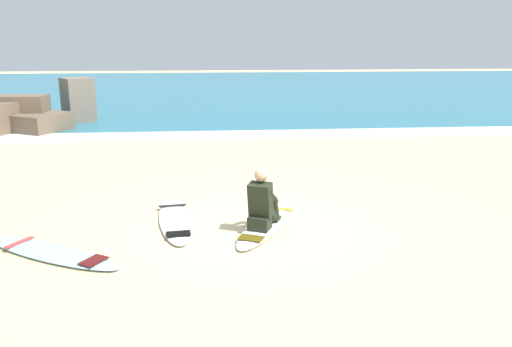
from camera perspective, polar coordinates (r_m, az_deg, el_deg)
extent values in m
plane|color=#CCB584|center=(8.27, 0.36, -6.19)|extent=(80.00, 80.00, 0.00)
cube|color=teal|center=(29.50, -3.71, 9.00)|extent=(80.00, 28.00, 0.10)
cube|color=white|center=(15.93, -2.38, 4.20)|extent=(80.00, 0.90, 0.11)
ellipsoid|color=white|center=(8.47, 1.24, -5.41)|extent=(1.47, 2.40, 0.07)
cube|color=gold|center=(9.06, 2.56, -3.81)|extent=(0.48, 0.29, 0.01)
cube|color=#4C400C|center=(7.78, -0.54, -6.98)|extent=(0.43, 0.37, 0.01)
cube|color=black|center=(8.08, 0.39, -5.35)|extent=(0.40, 0.37, 0.20)
cylinder|color=black|center=(8.23, 0.17, -3.87)|extent=(0.31, 0.43, 0.43)
cylinder|color=black|center=(8.43, 0.55, -3.64)|extent=(0.22, 0.29, 0.42)
cube|color=black|center=(8.55, 0.68, -4.74)|extent=(0.18, 0.24, 0.05)
cylinder|color=black|center=(8.17, 1.50, -4.03)|extent=(0.31, 0.43, 0.43)
cylinder|color=black|center=(8.36, 2.04, -3.81)|extent=(0.22, 0.29, 0.42)
cube|color=black|center=(8.48, 2.21, -4.92)|extent=(0.18, 0.24, 0.05)
cube|color=black|center=(8.00, 0.49, -2.91)|extent=(0.43, 0.41, 0.57)
sphere|color=tan|center=(7.92, 0.57, -0.15)|extent=(0.21, 0.21, 0.21)
cylinder|color=black|center=(8.18, -0.08, -2.34)|extent=(0.25, 0.40, 0.31)
cylinder|color=black|center=(8.09, 1.79, -2.54)|extent=(0.25, 0.40, 0.31)
ellipsoid|color=white|center=(8.73, -8.76, -4.97)|extent=(0.81, 2.35, 0.07)
cube|color=black|center=(9.33, -9.04, -3.45)|extent=(0.49, 0.16, 0.01)
cube|color=black|center=(8.02, -8.40, -6.45)|extent=(0.39, 0.28, 0.01)
ellipsoid|color=#9ED1E5|center=(7.88, -21.17, -8.03)|extent=(2.27, 1.68, 0.07)
cube|color=red|center=(8.35, -24.28, -6.81)|extent=(0.34, 0.46, 0.01)
cube|color=#4A1311|center=(7.36, -17.19, -8.99)|extent=(0.40, 0.44, 0.01)
cube|color=#756656|center=(19.14, -18.71, 7.43)|extent=(1.26, 1.26, 1.58)
cube|color=brown|center=(18.23, -24.21, 5.92)|extent=(1.71, 0.95, 1.15)
cube|color=brown|center=(17.77, -22.82, 5.04)|extent=(2.29, 2.18, 0.64)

